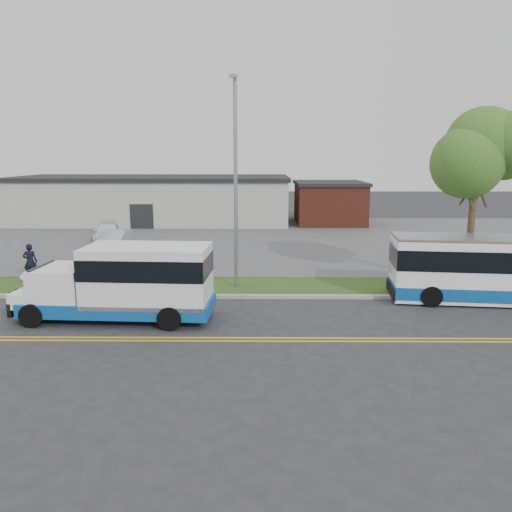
{
  "coord_description": "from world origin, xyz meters",
  "views": [
    {
      "loc": [
        4.14,
        -20.23,
        6.19
      ],
      "look_at": [
        3.93,
        2.65,
        1.6
      ],
      "focal_mm": 35.0,
      "sensor_mm": 36.0,
      "label": 1
    }
  ],
  "objects_px": {
    "pedestrian": "(30,262)",
    "parked_car_a": "(114,242)",
    "streetlight_near": "(236,178)",
    "shuttle_bus": "(129,280)",
    "tree_east": "(477,156)",
    "parked_car_b": "(108,232)"
  },
  "relations": [
    {
      "from": "tree_east",
      "to": "pedestrian",
      "type": "distance_m",
      "value": 22.01
    },
    {
      "from": "pedestrian",
      "to": "parked_car_a",
      "type": "height_order",
      "value": "pedestrian"
    },
    {
      "from": "streetlight_near",
      "to": "shuttle_bus",
      "type": "distance_m",
      "value": 7.03
    },
    {
      "from": "parked_car_b",
      "to": "streetlight_near",
      "type": "bearing_deg",
      "value": -66.72
    },
    {
      "from": "pedestrian",
      "to": "parked_car_b",
      "type": "height_order",
      "value": "pedestrian"
    },
    {
      "from": "streetlight_near",
      "to": "shuttle_bus",
      "type": "relative_size",
      "value": 1.24
    },
    {
      "from": "streetlight_near",
      "to": "pedestrian",
      "type": "height_order",
      "value": "streetlight_near"
    },
    {
      "from": "streetlight_near",
      "to": "pedestrian",
      "type": "distance_m",
      "value": 11.26
    },
    {
      "from": "shuttle_bus",
      "to": "pedestrian",
      "type": "height_order",
      "value": "shuttle_bus"
    },
    {
      "from": "parked_car_a",
      "to": "streetlight_near",
      "type": "bearing_deg",
      "value": -45.67
    },
    {
      "from": "parked_car_b",
      "to": "parked_car_a",
      "type": "bearing_deg",
      "value": -82.79
    },
    {
      "from": "tree_east",
      "to": "pedestrian",
      "type": "bearing_deg",
      "value": 177.32
    },
    {
      "from": "streetlight_near",
      "to": "parked_car_a",
      "type": "height_order",
      "value": "streetlight_near"
    },
    {
      "from": "tree_east",
      "to": "streetlight_near",
      "type": "distance_m",
      "value": 11.05
    },
    {
      "from": "pedestrian",
      "to": "tree_east",
      "type": "bearing_deg",
      "value": 166.25
    },
    {
      "from": "streetlight_near",
      "to": "parked_car_b",
      "type": "xyz_separation_m",
      "value": [
        -10.0,
        12.87,
        -4.48
      ]
    },
    {
      "from": "tree_east",
      "to": "streetlight_near",
      "type": "xyz_separation_m",
      "value": [
        -11.0,
        -0.27,
        -0.97
      ]
    },
    {
      "from": "tree_east",
      "to": "parked_car_b",
      "type": "xyz_separation_m",
      "value": [
        -21.0,
        12.6,
        -5.45
      ]
    },
    {
      "from": "pedestrian",
      "to": "parked_car_a",
      "type": "xyz_separation_m",
      "value": [
        2.12,
        7.2,
        -0.2
      ]
    },
    {
      "from": "tree_east",
      "to": "streetlight_near",
      "type": "height_order",
      "value": "streetlight_near"
    },
    {
      "from": "tree_east",
      "to": "pedestrian",
      "type": "height_order",
      "value": "tree_east"
    },
    {
      "from": "shuttle_bus",
      "to": "parked_car_a",
      "type": "relative_size",
      "value": 1.76
    }
  ]
}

